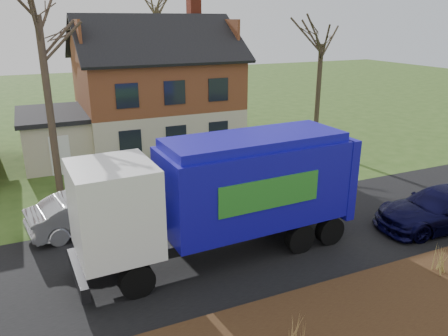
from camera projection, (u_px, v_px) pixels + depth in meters
name	position (u px, v px, depth m)	size (l,w,h in m)	color
ground	(215.00, 251.00, 15.49)	(120.00, 120.00, 0.00)	#32501A
road	(215.00, 250.00, 15.49)	(80.00, 7.00, 0.02)	black
main_house	(148.00, 84.00, 26.78)	(12.95, 8.95, 9.26)	#BFB89A
garbage_truck	(227.00, 190.00, 14.59)	(9.76, 2.99, 4.14)	black
silver_sedan	(91.00, 211.00, 16.85)	(1.63, 4.67, 1.54)	#B8BBC1
navy_wagon	(443.00, 208.00, 17.05)	(2.20, 5.42, 1.57)	black
tree_front_east	(323.00, 25.00, 25.28)	(3.31, 3.31, 9.19)	#3D3224
grass_clump_mid	(296.00, 332.00, 10.33)	(0.33, 0.27, 0.92)	#A47D48
grass_clump_east	(442.00, 258.00, 13.51)	(0.37, 0.31, 0.93)	#A38F48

